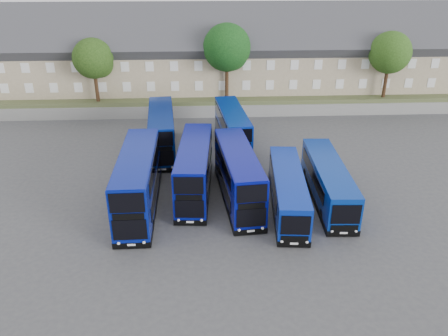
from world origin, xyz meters
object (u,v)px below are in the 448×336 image
(tree_east, at_px, (391,54))
(dd_front_mid, at_px, (195,170))
(coach_east_a, at_px, (288,192))
(tree_west, at_px, (95,60))
(tree_mid, at_px, (228,49))
(tree_far, at_px, (414,41))
(dd_front_left, at_px, (138,182))

(tree_east, bearing_deg, dd_front_mid, -139.38)
(dd_front_mid, height_order, coach_east_a, dd_front_mid)
(coach_east_a, bearing_deg, tree_west, 134.45)
(coach_east_a, xyz_separation_m, tree_west, (-19.29, 23.53, 5.59))
(tree_mid, height_order, tree_far, tree_mid)
(tree_west, height_order, tree_east, tree_east)
(coach_east_a, relative_size, tree_west, 1.45)
(dd_front_mid, relative_size, tree_mid, 1.18)
(dd_front_left, relative_size, coach_east_a, 1.03)
(dd_front_left, xyz_separation_m, coach_east_a, (11.62, -0.67, -0.77))
(tree_east, xyz_separation_m, tree_far, (6.00, 7.00, 0.34))
(tree_east, distance_m, tree_far, 9.23)
(coach_east_a, height_order, tree_west, tree_west)
(tree_far, bearing_deg, tree_west, -170.54)
(dd_front_left, height_order, tree_east, tree_east)
(dd_front_mid, height_order, tree_far, tree_far)
(dd_front_mid, height_order, tree_west, tree_west)
(tree_mid, distance_m, tree_far, 26.80)
(dd_front_left, bearing_deg, coach_east_a, -4.19)
(dd_front_mid, height_order, tree_mid, tree_mid)
(tree_west, height_order, tree_mid, tree_mid)
(tree_mid, xyz_separation_m, tree_east, (20.00, -0.50, -0.68))
(tree_west, bearing_deg, dd_front_left, -71.47)
(coach_east_a, distance_m, tree_mid, 25.14)
(coach_east_a, relative_size, tree_east, 1.36)
(dd_front_mid, distance_m, coach_east_a, 7.88)
(dd_front_left, bearing_deg, dd_front_mid, 26.83)
(coach_east_a, bearing_deg, tree_east, 59.72)
(tree_west, xyz_separation_m, tree_mid, (16.00, 0.50, 1.02))
(tree_mid, bearing_deg, coach_east_a, -82.21)
(tree_mid, xyz_separation_m, tree_far, (26.00, 6.50, -0.34))
(dd_front_left, distance_m, coach_east_a, 11.67)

